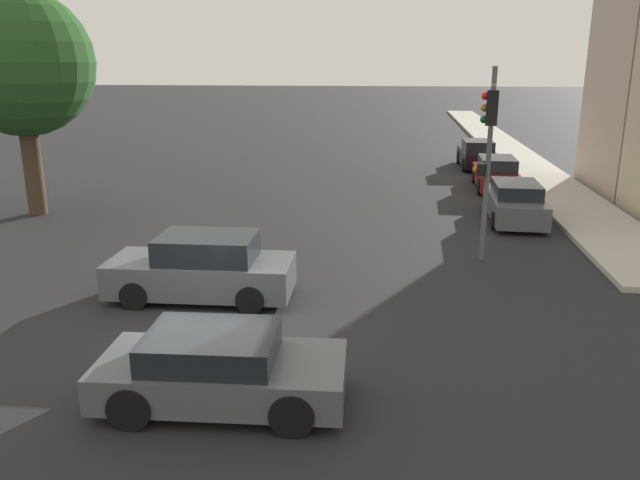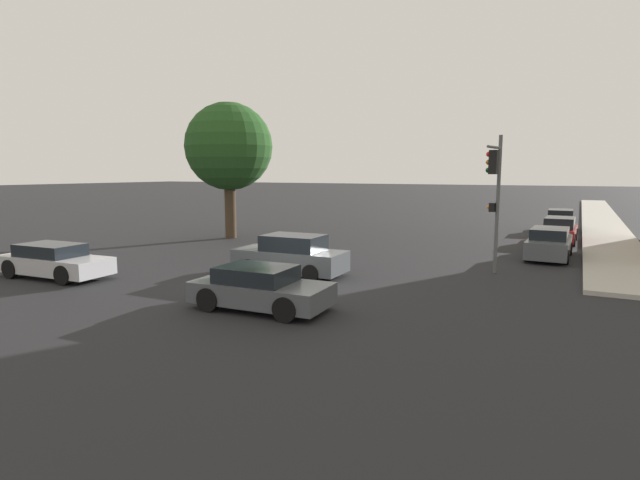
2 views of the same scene
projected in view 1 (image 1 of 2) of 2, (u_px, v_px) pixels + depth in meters
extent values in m
plane|color=black|center=(202.00, 340.00, 12.81)|extent=(300.00, 300.00, 0.00)
cube|color=#ADA89E|center=(499.00, 143.00, 43.93)|extent=(2.82, 60.00, 0.16)
cylinder|color=#423323|center=(33.00, 167.00, 23.14)|extent=(0.67, 0.67, 3.57)
sphere|color=#234C1E|center=(20.00, 62.00, 22.12)|extent=(5.20, 5.20, 5.20)
cylinder|color=#515456|center=(488.00, 167.00, 17.39)|extent=(0.14, 0.14, 5.42)
cylinder|color=#515456|center=(494.00, 86.00, 16.07)|extent=(0.32, 1.54, 0.10)
cube|color=black|center=(492.00, 108.00, 16.22)|extent=(0.34, 0.34, 0.90)
sphere|color=red|center=(485.00, 96.00, 16.19)|extent=(0.20, 0.20, 0.20)
sphere|color=#99660F|center=(485.00, 108.00, 16.27)|extent=(0.20, 0.20, 0.20)
sphere|color=#0F511E|center=(484.00, 119.00, 16.35)|extent=(0.20, 0.20, 0.20)
cube|color=black|center=(481.00, 169.00, 17.46)|extent=(0.27, 0.38, 0.35)
sphere|color=orange|center=(476.00, 169.00, 17.50)|extent=(0.18, 0.18, 0.18)
cube|color=#4C5156|center=(223.00, 376.00, 10.34)|extent=(4.15, 2.05, 0.61)
cube|color=black|center=(211.00, 346.00, 10.20)|extent=(2.19, 1.74, 0.46)
cylinder|color=black|center=(303.00, 362.00, 11.12)|extent=(0.71, 0.25, 0.70)
cylinder|color=black|center=(292.00, 415.00, 9.45)|extent=(0.71, 0.25, 0.70)
cylinder|color=black|center=(165.00, 357.00, 11.30)|extent=(0.71, 0.25, 0.70)
cylinder|color=black|center=(130.00, 408.00, 9.63)|extent=(0.71, 0.25, 0.70)
cube|color=#4C5156|center=(201.00, 275.00, 15.00)|extent=(4.43, 1.95, 0.80)
cube|color=black|center=(207.00, 247.00, 14.79)|extent=(2.33, 1.67, 0.60)
cylinder|color=black|center=(134.00, 296.00, 14.37)|extent=(0.66, 0.24, 0.66)
cylinder|color=black|center=(159.00, 272.00, 16.00)|extent=(0.66, 0.24, 0.66)
cylinder|color=black|center=(250.00, 300.00, 14.13)|extent=(0.66, 0.24, 0.66)
cylinder|color=black|center=(264.00, 275.00, 15.76)|extent=(0.66, 0.24, 0.66)
cube|color=#4C5156|center=(514.00, 205.00, 22.44)|extent=(1.86, 4.56, 0.78)
cube|color=black|center=(516.00, 189.00, 22.10)|extent=(1.59, 2.39, 0.49)
cylinder|color=black|center=(486.00, 203.00, 23.96)|extent=(0.24, 0.63, 0.62)
cylinder|color=black|center=(530.00, 205.00, 23.72)|extent=(0.24, 0.63, 0.62)
cylinder|color=black|center=(495.00, 221.00, 21.29)|extent=(0.24, 0.63, 0.62)
cylinder|color=black|center=(544.00, 222.00, 21.06)|extent=(0.24, 0.63, 0.62)
cube|color=maroon|center=(496.00, 177.00, 28.18)|extent=(1.83, 4.67, 0.68)
cube|color=black|center=(497.00, 164.00, 27.83)|extent=(1.56, 2.44, 0.59)
cylinder|color=black|center=(475.00, 175.00, 29.71)|extent=(0.24, 0.71, 0.70)
cylinder|color=black|center=(509.00, 176.00, 29.48)|extent=(0.24, 0.71, 0.70)
cylinder|color=black|center=(480.00, 186.00, 26.99)|extent=(0.24, 0.71, 0.70)
cylinder|color=black|center=(518.00, 188.00, 26.75)|extent=(0.24, 0.71, 0.70)
cube|color=black|center=(477.00, 157.00, 33.91)|extent=(1.76, 4.36, 0.77)
cube|color=black|center=(478.00, 145.00, 33.56)|extent=(1.53, 2.28, 0.54)
cylinder|color=black|center=(459.00, 157.00, 35.34)|extent=(0.23, 0.70, 0.70)
cylinder|color=black|center=(488.00, 158.00, 35.17)|extent=(0.23, 0.70, 0.70)
cylinder|color=black|center=(464.00, 165.00, 32.77)|extent=(0.23, 0.70, 0.70)
cylinder|color=black|center=(495.00, 165.00, 32.60)|extent=(0.23, 0.70, 0.70)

